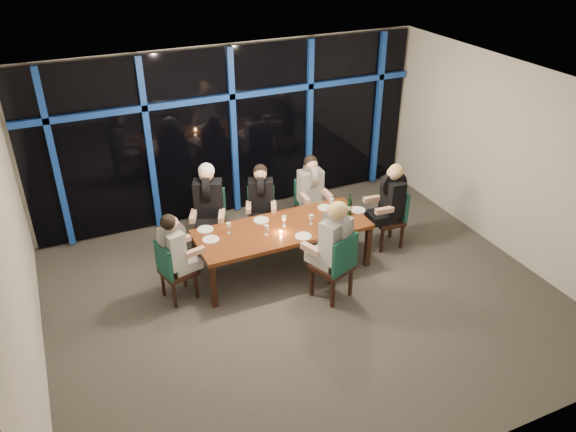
{
  "coord_description": "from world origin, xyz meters",
  "views": [
    {
      "loc": [
        -2.87,
        -5.79,
        5.0
      ],
      "look_at": [
        0.0,
        0.6,
        1.05
      ],
      "focal_mm": 35.0,
      "sensor_mm": 36.0,
      "label": 1
    }
  ],
  "objects": [
    {
      "name": "chair_end_right",
      "position": [
        1.94,
        0.75,
        0.55
      ],
      "size": [
        0.49,
        0.49,
        0.99
      ],
      "rotation": [
        0.0,
        0.0,
        4.64
      ],
      "color": "black",
      "rests_on": "ground"
    },
    {
      "name": "wine_glass_b",
      "position": [
        0.04,
        0.83,
        0.88
      ],
      "size": [
        0.07,
        0.07,
        0.17
      ],
      "color": "silver",
      "rests_on": "dining_table"
    },
    {
      "name": "plate_end_left",
      "position": [
        -1.08,
        0.9,
        0.76
      ],
      "size": [
        0.24,
        0.24,
        0.01
      ],
      "primitive_type": "cylinder",
      "color": "white",
      "rests_on": "dining_table"
    },
    {
      "name": "wine_glass_c",
      "position": [
        0.43,
        0.72,
        0.86
      ],
      "size": [
        0.06,
        0.06,
        0.16
      ],
      "color": "silver",
      "rests_on": "dining_table"
    },
    {
      "name": "wine_glass_a",
      "position": [
        -0.3,
        0.7,
        0.87
      ],
      "size": [
        0.06,
        0.06,
        0.16
      ],
      "color": "silver",
      "rests_on": "dining_table"
    },
    {
      "name": "diner_end_right",
      "position": [
        1.85,
        0.76,
        0.94
      ],
      "size": [
        0.63,
        0.51,
        0.96
      ],
      "rotation": [
        0.0,
        0.0,
        4.64
      ],
      "color": "black",
      "rests_on": "ground"
    },
    {
      "name": "wine_glass_d",
      "position": [
        -0.78,
        0.98,
        0.87
      ],
      "size": [
        0.06,
        0.06,
        0.17
      ],
      "color": "silver",
      "rests_on": "dining_table"
    },
    {
      "name": "diner_far_mid",
      "position": [
        -0.01,
        1.65,
        0.91
      ],
      "size": [
        0.59,
        0.66,
        0.93
      ],
      "rotation": [
        0.0,
        0.0,
        -0.37
      ],
      "color": "black",
      "rests_on": "ground"
    },
    {
      "name": "plate_far_mid",
      "position": [
        -0.21,
        1.12,
        0.76
      ],
      "size": [
        0.24,
        0.24,
        0.01
      ],
      "primitive_type": "cylinder",
      "color": "white",
      "rests_on": "dining_table"
    },
    {
      "name": "chair_far_left",
      "position": [
        -0.82,
        1.81,
        0.59
      ],
      "size": [
        0.64,
        0.64,
        1.05
      ],
      "rotation": [
        0.0,
        0.0,
        -0.39
      ],
      "color": "black",
      "rests_on": "ground"
    },
    {
      "name": "window_wall",
      "position": [
        0.01,
        2.93,
        1.55
      ],
      "size": [
        6.86,
        0.43,
        2.94
      ],
      "color": "black",
      "rests_on": "ground"
    },
    {
      "name": "diner_far_right",
      "position": [
        0.89,
        1.64,
        0.91
      ],
      "size": [
        0.49,
        0.61,
        0.93
      ],
      "rotation": [
        0.0,
        0.0,
        -0.06
      ],
      "color": "black",
      "rests_on": "ground"
    },
    {
      "name": "water_pitcher",
      "position": [
        0.83,
        0.67,
        0.85
      ],
      "size": [
        0.12,
        0.11,
        0.19
      ],
      "rotation": [
        0.0,
        0.0,
        -0.32
      ],
      "color": "silver",
      "rests_on": "dining_table"
    },
    {
      "name": "chair_far_right",
      "position": [
        0.89,
        1.72,
        0.53
      ],
      "size": [
        0.47,
        0.47,
        0.96
      ],
      "rotation": [
        0.0,
        0.0,
        -0.06
      ],
      "color": "black",
      "rests_on": "ground"
    },
    {
      "name": "wine_glass_e",
      "position": [
        0.94,
        1.02,
        0.88
      ],
      "size": [
        0.07,
        0.07,
        0.18
      ],
      "color": "silver",
      "rests_on": "dining_table"
    },
    {
      "name": "plate_end_right",
      "position": [
        1.28,
        0.8,
        0.76
      ],
      "size": [
        0.24,
        0.24,
        0.01
      ],
      "primitive_type": "cylinder",
      "color": "white",
      "rests_on": "dining_table"
    },
    {
      "name": "dining_table",
      "position": [
        0.0,
        0.8,
        0.68
      ],
      "size": [
        2.6,
        1.0,
        0.75
      ],
      "color": "brown",
      "rests_on": "ground"
    },
    {
      "name": "plate_near_mid",
      "position": [
        0.17,
        0.44,
        0.76
      ],
      "size": [
        0.24,
        0.24,
        0.01
      ],
      "primitive_type": "cylinder",
      "color": "white",
      "rests_on": "dining_table"
    },
    {
      "name": "wine_bottle",
      "position": [
        1.1,
        0.74,
        0.88
      ],
      "size": [
        0.08,
        0.08,
        0.35
      ],
      "rotation": [
        0.0,
        0.0,
        -0.23
      ],
      "color": "black",
      "rests_on": "dining_table"
    },
    {
      "name": "diner_near_mid",
      "position": [
        0.37,
        -0.09,
        1.01
      ],
      "size": [
        0.65,
        0.72,
        1.03
      ],
      "rotation": [
        0.0,
        0.0,
        3.51
      ],
      "color": "black",
      "rests_on": "ground"
    },
    {
      "name": "plate_far_left",
      "position": [
        -1.07,
        1.2,
        0.76
      ],
      "size": [
        0.24,
        0.24,
        0.01
      ],
      "primitive_type": "cylinder",
      "color": "white",
      "rests_on": "dining_table"
    },
    {
      "name": "diner_far_left",
      "position": [
        -0.85,
        1.72,
        1.0
      ],
      "size": [
        0.65,
        0.72,
        1.02
      ],
      "rotation": [
        0.0,
        0.0,
        -0.39
      ],
      "color": "black",
      "rests_on": "ground"
    },
    {
      "name": "plate_far_right",
      "position": [
        0.86,
        1.07,
        0.76
      ],
      "size": [
        0.24,
        0.24,
        0.01
      ],
      "primitive_type": "cylinder",
      "color": "white",
      "rests_on": "dining_table"
    },
    {
      "name": "tea_light",
      "position": [
        -0.08,
        0.67,
        0.76
      ],
      "size": [
        0.05,
        0.05,
        0.03
      ],
      "primitive_type": "cylinder",
      "color": "#FF9C4C",
      "rests_on": "dining_table"
    },
    {
      "name": "chair_far_mid",
      "position": [
        0.02,
        1.72,
        0.53
      ],
      "size": [
        0.57,
        0.57,
        0.96
      ],
      "rotation": [
        0.0,
        0.0,
        -0.37
      ],
      "color": "black",
      "rests_on": "ground"
    },
    {
      "name": "diner_end_left",
      "position": [
        -1.63,
        0.77,
        0.9
      ],
      "size": [
        0.63,
        0.53,
        0.91
      ],
      "rotation": [
        0.0,
        0.0,
        1.81
      ],
      "color": "black",
      "rests_on": "ground"
    },
    {
      "name": "chair_near_mid",
      "position": [
        0.41,
        -0.17,
        0.59
      ],
      "size": [
        0.63,
        0.63,
        1.06
      ],
      "rotation": [
        0.0,
        0.0,
        3.51
      ],
      "color": "black",
      "rests_on": "ground"
    },
    {
      "name": "room",
      "position": [
        0.0,
        0.0,
        2.02
      ],
      "size": [
        7.04,
        7.0,
        3.02
      ],
      "color": "#4E4A45",
      "rests_on": "ground"
    },
    {
      "name": "chair_end_left",
      "position": [
        -1.7,
        0.75,
        0.52
      ],
      "size": [
        0.53,
        0.53,
        0.94
      ],
      "rotation": [
        0.0,
        0.0,
        1.81
      ],
      "color": "black",
      "rests_on": "ground"
    }
  ]
}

